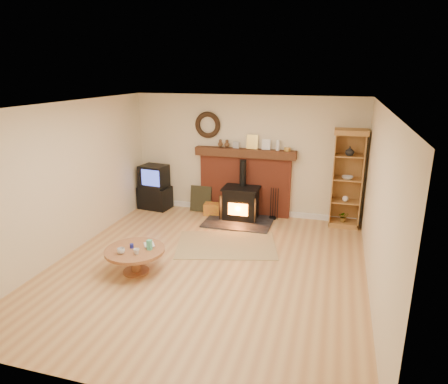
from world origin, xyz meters
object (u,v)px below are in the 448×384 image
(wood_stove, at_px, (241,204))
(tv_unit, at_px, (155,188))
(curio_cabinet, at_px, (347,179))
(coffee_table, at_px, (135,253))

(wood_stove, relative_size, tv_unit, 1.38)
(wood_stove, bearing_deg, curio_cabinet, 7.57)
(tv_unit, xyz_separation_m, curio_cabinet, (4.22, 0.09, 0.51))
(wood_stove, xyz_separation_m, coffee_table, (-1.04, -2.74, -0.02))
(wood_stove, relative_size, curio_cabinet, 0.70)
(wood_stove, xyz_separation_m, curio_cabinet, (2.13, 0.28, 0.65))
(tv_unit, height_order, curio_cabinet, curio_cabinet)
(tv_unit, height_order, coffee_table, tv_unit)
(curio_cabinet, relative_size, coffee_table, 2.12)
(coffee_table, bearing_deg, curio_cabinet, 43.65)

